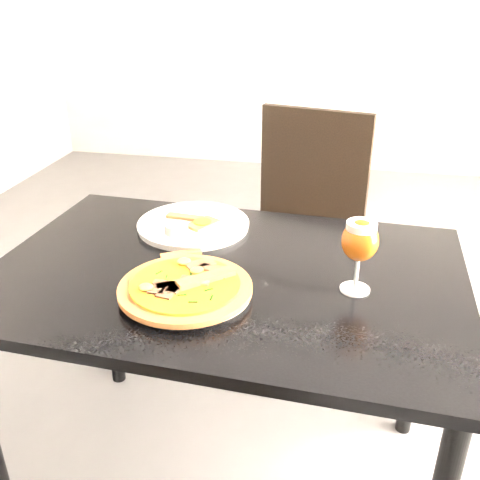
% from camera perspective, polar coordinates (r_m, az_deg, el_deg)
% --- Properties ---
extents(ground, '(6.00, 6.00, 0.00)m').
position_cam_1_polar(ground, '(1.98, 9.65, -20.31)').
color(ground, '#58585B').
rests_on(ground, ground).
extents(dining_table, '(1.24, 0.85, 0.75)m').
position_cam_1_polar(dining_table, '(1.42, -1.47, -6.33)').
color(dining_table, black).
rests_on(dining_table, ground).
extents(chair_far, '(0.55, 0.55, 0.99)m').
position_cam_1_polar(chair_far, '(2.09, 6.42, 1.03)').
color(chair_far, black).
rests_on(chair_far, ground).
extents(plate_main, '(0.35, 0.35, 0.01)m').
position_cam_1_polar(plate_main, '(1.27, -4.94, -5.48)').
color(plate_main, white).
rests_on(plate_main, dining_table).
extents(pizza, '(0.31, 0.31, 0.03)m').
position_cam_1_polar(pizza, '(1.25, -5.81, -4.94)').
color(pizza, '#985224').
rests_on(pizza, plate_main).
extents(plate_second, '(0.34, 0.34, 0.02)m').
position_cam_1_polar(plate_second, '(1.60, -4.98, 1.63)').
color(plate_second, white).
rests_on(plate_second, dining_table).
extents(crust_scraps, '(0.17, 0.11, 0.01)m').
position_cam_1_polar(crust_scraps, '(1.59, -4.64, 2.00)').
color(crust_scraps, '#985224').
rests_on(crust_scraps, plate_second).
extents(loose_crust, '(0.11, 0.08, 0.01)m').
position_cam_1_polar(loose_crust, '(1.44, -6.30, -1.50)').
color(loose_crust, '#985224').
rests_on(loose_crust, dining_table).
extents(sauce_cup, '(0.07, 0.07, 0.04)m').
position_cam_1_polar(sauce_cup, '(1.53, -6.78, 0.99)').
color(sauce_cup, '#BBB5A8').
rests_on(sauce_cup, dining_table).
extents(beer_glass, '(0.09, 0.09, 0.18)m').
position_cam_1_polar(beer_glass, '(1.25, 12.68, -0.13)').
color(beer_glass, silver).
rests_on(beer_glass, dining_table).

